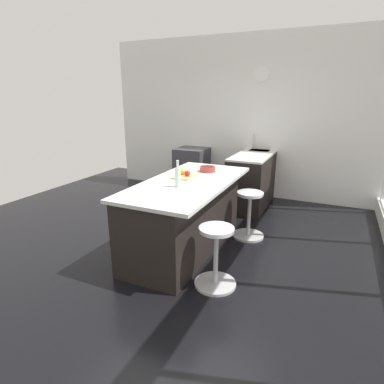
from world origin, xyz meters
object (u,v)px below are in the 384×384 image
object	(u,v)px
stool_middle	(216,259)
fruit_bowl	(207,169)
kitchen_island	(185,214)
cutting_board	(185,176)
oven_range	(192,170)
water_bottle	(178,177)
stool_by_window	(249,216)
apple_yellow	(183,171)
apple_red	(187,173)

from	to	relation	value
stool_middle	fruit_bowl	distance (m)	1.50
kitchen_island	cutting_board	bearing A→B (deg)	-154.08
oven_range	water_bottle	size ratio (longest dim) A/B	2.88
stool_by_window	oven_range	bearing A→B (deg)	-135.44
water_bottle	kitchen_island	bearing A→B (deg)	-170.20
apple_yellow	water_bottle	distance (m)	0.52
cutting_board	apple_yellow	bearing A→B (deg)	-122.23
oven_range	stool_middle	distance (m)	3.41
stool_middle	water_bottle	xyz separation A→B (m)	(-0.37, -0.62, 0.72)
apple_yellow	oven_range	bearing A→B (deg)	-158.39
apple_yellow	stool_middle	bearing A→B (deg)	43.12
oven_range	apple_yellow	size ratio (longest dim) A/B	10.42
stool_middle	apple_red	bearing A→B (deg)	-138.66
fruit_bowl	oven_range	bearing A→B (deg)	-149.27
stool_by_window	apple_red	world-z (taller)	apple_red
stool_by_window	kitchen_island	bearing A→B (deg)	-45.56
stool_middle	cutting_board	bearing A→B (deg)	-137.65
oven_range	apple_red	bearing A→B (deg)	23.28
water_bottle	stool_by_window	bearing A→B (deg)	146.70
apple_red	cutting_board	bearing A→B (deg)	-116.38
kitchen_island	stool_by_window	distance (m)	0.95
oven_range	water_bottle	distance (m)	2.86
fruit_bowl	stool_by_window	bearing A→B (deg)	98.73
oven_range	cutting_board	bearing A→B (deg)	22.46
oven_range	water_bottle	world-z (taller)	water_bottle
stool_by_window	water_bottle	distance (m)	1.34
stool_by_window	apple_red	xyz separation A→B (m)	(0.51, -0.70, 0.65)
kitchen_island	oven_range	bearing A→B (deg)	-157.29
kitchen_island	water_bottle	size ratio (longest dim) A/B	6.65
oven_range	cutting_board	size ratio (longest dim) A/B	2.50
apple_yellow	apple_red	bearing A→B (deg)	60.52
kitchen_island	apple_yellow	bearing A→B (deg)	-146.58
stool_by_window	apple_yellow	distance (m)	1.13
oven_range	cutting_board	world-z (taller)	cutting_board
cutting_board	apple_yellow	distance (m)	0.08
apple_yellow	water_bottle	world-z (taller)	water_bottle
kitchen_island	apple_red	bearing A→B (deg)	-166.48
kitchen_island	apple_red	distance (m)	0.53
stool_middle	stool_by_window	bearing A→B (deg)	180.00
stool_by_window	stool_middle	distance (m)	1.31
water_bottle	fruit_bowl	xyz separation A→B (m)	(-0.85, 0.02, -0.08)
cutting_board	apple_red	bearing A→B (deg)	63.62
kitchen_island	stool_middle	bearing A→B (deg)	45.56
cutting_board	water_bottle	world-z (taller)	water_bottle
cutting_board	stool_middle	bearing A→B (deg)	42.35
water_bottle	oven_range	bearing A→B (deg)	-158.62
apple_yellow	kitchen_island	bearing A→B (deg)	33.42
stool_by_window	fruit_bowl	xyz separation A→B (m)	(0.09, -0.60, 0.64)
oven_range	kitchen_island	size ratio (longest dim) A/B	0.43
water_bottle	fruit_bowl	distance (m)	0.86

